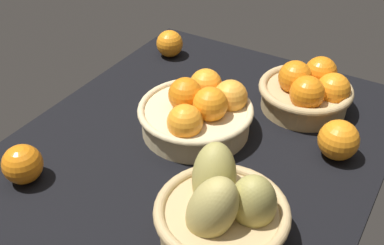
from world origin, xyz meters
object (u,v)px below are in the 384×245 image
Objects in this scene: basket_near_left_pears at (223,211)px; basket_center at (198,112)px; loose_orange_front_gap at (338,140)px; loose_orange_side_gap at (22,164)px; basket_near_right at (308,91)px; loose_orange_back_gap at (170,44)px.

basket_near_left_pears reaches higher than basket_center.
loose_orange_side_gap is (-36.98, 48.51, -0.29)cm from loose_orange_front_gap.
basket_near_left_pears is at bearing 160.73° from loose_orange_front_gap.
basket_near_right is 17.30cm from loose_orange_front_gap.
loose_orange_back_gap is at bearing 43.14° from basket_center.
loose_orange_front_gap reaches higher than loose_orange_back_gap.
basket_near_left_pears is 63.95cm from loose_orange_back_gap.
basket_near_right reaches higher than loose_orange_back_gap.
basket_near_left_pears is 2.72× the size of loose_orange_front_gap.
loose_orange_front_gap is at bearing -109.89° from loose_orange_back_gap.
loose_orange_front_gap is (29.52, -10.32, -1.25)cm from basket_near_left_pears.
loose_orange_side_gap is at bearing 101.05° from basket_near_left_pears.
basket_near_left_pears reaches higher than basket_near_right.
basket_near_right is 2.80× the size of loose_orange_side_gap.
basket_center is at bearing 138.89° from basket_near_right.
basket_near_left_pears is at bearing -139.18° from loose_orange_back_gap.
basket_near_right is 0.86× the size of basket_center.
basket_center is 34.78cm from loose_orange_back_gap.
loose_orange_back_gap is (25.37, 23.77, -1.12)cm from basket_center.
basket_center reaches higher than loose_orange_back_gap.
basket_center is 3.01× the size of loose_orange_front_gap.
basket_center is at bearing 38.07° from basket_near_left_pears.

